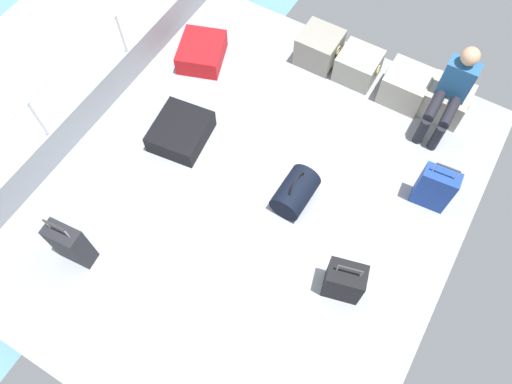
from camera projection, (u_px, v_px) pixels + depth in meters
name	position (u px, v px, depth m)	size (l,w,h in m)	color
ground_plane	(254.00, 196.00, 5.51)	(4.40, 5.20, 0.06)	gray
gunwale_port	(95.00, 103.00, 5.79)	(0.06, 5.20, 0.45)	gray
railing_port	(80.00, 71.00, 5.30)	(0.04, 4.20, 1.02)	silver
sea_wake	(24.00, 86.00, 6.63)	(12.00, 12.00, 0.01)	#598C9E
cargo_crate_0	(319.00, 48.00, 6.22)	(0.52, 0.48, 0.42)	gray
cargo_crate_1	(358.00, 66.00, 6.11)	(0.52, 0.46, 0.37)	gray
cargo_crate_2	(406.00, 86.00, 5.93)	(0.55, 0.48, 0.41)	#9E9989
cargo_crate_3	(446.00, 101.00, 5.84)	(0.53, 0.45, 0.39)	#9E9989
passenger_seated	(452.00, 91.00, 5.44)	(0.34, 0.66, 1.09)	#26598C
suitcase_0	(202.00, 52.00, 6.28)	(0.71, 0.76, 0.27)	red
suitcase_1	(70.00, 244.00, 4.88)	(0.38, 0.22, 0.78)	black
suitcase_2	(181.00, 132.00, 5.72)	(0.67, 0.74, 0.25)	black
suitcase_3	(344.00, 281.00, 4.76)	(0.42, 0.33, 0.63)	black
suitcase_4	(435.00, 188.00, 5.19)	(0.39, 0.22, 0.73)	navy
duffel_bag	(295.00, 192.00, 5.29)	(0.37, 0.53, 0.51)	black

